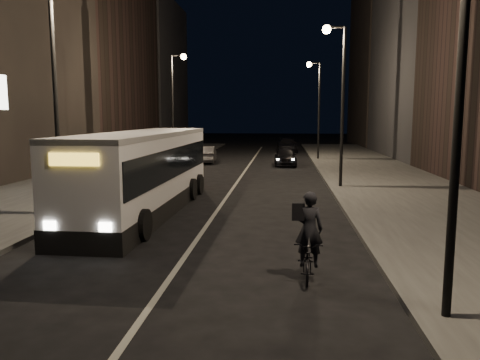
% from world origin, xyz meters
% --- Properties ---
extents(ground, '(180.00, 180.00, 0.00)m').
position_xyz_m(ground, '(0.00, 0.00, 0.00)').
color(ground, black).
rests_on(ground, ground).
extents(sidewalk_right, '(7.00, 70.00, 0.16)m').
position_xyz_m(sidewalk_right, '(8.50, 14.00, 0.08)').
color(sidewalk_right, '#3C3C39').
rests_on(sidewalk_right, ground).
extents(sidewalk_left, '(7.00, 70.00, 0.16)m').
position_xyz_m(sidewalk_left, '(-8.50, 14.00, 0.08)').
color(sidewalk_left, '#3C3C39').
rests_on(sidewalk_left, ground).
extents(building_row_right, '(8.00, 61.00, 21.00)m').
position_xyz_m(building_row_right, '(16.00, 27.50, 10.50)').
color(building_row_right, black).
rests_on(building_row_right, ground).
extents(building_row_left, '(8.00, 61.00, 22.00)m').
position_xyz_m(building_row_left, '(-16.00, 28.50, 11.00)').
color(building_row_left, black).
rests_on(building_row_left, ground).
extents(streetlight_right_near, '(1.20, 0.44, 8.12)m').
position_xyz_m(streetlight_right_near, '(5.33, -4.00, 5.36)').
color(streetlight_right_near, black).
rests_on(streetlight_right_near, sidewalk_right).
extents(streetlight_right_mid, '(1.20, 0.44, 8.12)m').
position_xyz_m(streetlight_right_mid, '(5.33, 12.00, 5.36)').
color(streetlight_right_mid, black).
rests_on(streetlight_right_mid, sidewalk_right).
extents(streetlight_right_far, '(1.20, 0.44, 8.12)m').
position_xyz_m(streetlight_right_far, '(5.33, 28.00, 5.36)').
color(streetlight_right_far, black).
rests_on(streetlight_right_far, sidewalk_right).
extents(streetlight_left_near, '(1.20, 0.44, 8.12)m').
position_xyz_m(streetlight_left_near, '(-5.33, 4.00, 5.36)').
color(streetlight_left_near, black).
rests_on(streetlight_left_near, sidewalk_left).
extents(streetlight_left_far, '(1.20, 0.44, 8.12)m').
position_xyz_m(streetlight_left_far, '(-5.33, 22.00, 5.36)').
color(streetlight_left_far, black).
rests_on(streetlight_left_far, sidewalk_left).
extents(city_bus, '(2.94, 11.80, 3.16)m').
position_xyz_m(city_bus, '(-2.77, 5.27, 1.72)').
color(city_bus, white).
rests_on(city_bus, ground).
extents(cyclist_on_bicycle, '(0.71, 1.84, 2.10)m').
position_xyz_m(cyclist_on_bicycle, '(3.21, -1.82, 0.70)').
color(cyclist_on_bicycle, black).
rests_on(cyclist_on_bicycle, ground).
extents(car_near, '(1.79, 4.13, 1.39)m').
position_xyz_m(car_near, '(2.79, 23.49, 0.69)').
color(car_near, black).
rests_on(car_near, ground).
extents(car_mid, '(1.79, 4.25, 1.36)m').
position_xyz_m(car_mid, '(-3.60, 24.98, 0.68)').
color(car_mid, '#343537').
rests_on(car_mid, ground).
extents(car_far, '(2.28, 5.09, 1.45)m').
position_xyz_m(car_far, '(3.06, 37.20, 0.72)').
color(car_far, black).
rests_on(car_far, ground).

